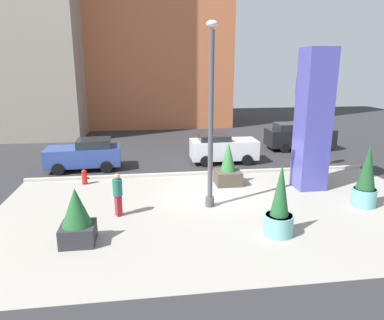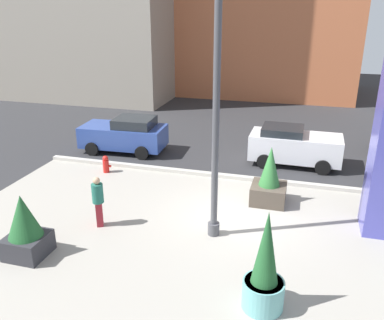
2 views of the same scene
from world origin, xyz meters
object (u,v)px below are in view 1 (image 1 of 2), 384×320
object	(u,v)px
potted_plant_near_right	(77,218)
art_pillar_blue	(313,121)
pedestrian_crossing	(118,193)
potted_plant_mid_plaza	(228,168)
car_intersection	(223,148)
car_curb_west	(85,154)
fire_hydrant	(84,177)
car_passing_lane	(299,136)
potted_plant_near_left	(280,207)
traffic_light_far_side	(298,110)
lamp_post	(211,121)
potted_plant_curbside	(366,179)

from	to	relation	value
potted_plant_near_right	art_pillar_blue	bearing A→B (deg)	23.12
art_pillar_blue	pedestrian_crossing	bearing A→B (deg)	-166.06
potted_plant_mid_plaza	car_intersection	xyz separation A→B (m)	(0.67, 4.09, 0.07)
potted_plant_near_right	car_curb_west	size ratio (longest dim) A/B	0.46
fire_hydrant	car_passing_lane	bearing A→B (deg)	23.43
potted_plant_near_left	traffic_light_far_side	xyz separation A→B (m)	(3.64, 7.10, 2.37)
fire_hydrant	pedestrian_crossing	world-z (taller)	pedestrian_crossing
potted_plant_near_right	car_curb_west	distance (m)	8.93
lamp_post	potted_plant_near_right	xyz separation A→B (m)	(-4.79, -2.51, -2.62)
car_curb_west	fire_hydrant	bearing A→B (deg)	-83.06
art_pillar_blue	car_intersection	bearing A→B (deg)	120.40
car_intersection	pedestrian_crossing	size ratio (longest dim) A/B	2.34
car_intersection	car_passing_lane	bearing A→B (deg)	24.61
car_passing_lane	potted_plant_mid_plaza	bearing A→B (deg)	-134.26
car_intersection	potted_plant_mid_plaza	bearing A→B (deg)	-99.24
potted_plant_mid_plaza	fire_hydrant	xyz separation A→B (m)	(-6.90, 0.96, -0.44)
fire_hydrant	art_pillar_blue	bearing A→B (deg)	-10.47
potted_plant_near_right	fire_hydrant	bearing A→B (deg)	96.59
traffic_light_far_side	car_passing_lane	distance (m)	6.35
art_pillar_blue	potted_plant_curbside	xyz separation A→B (m)	(1.20, -2.54, -2.04)
potted_plant_mid_plaza	pedestrian_crossing	xyz separation A→B (m)	(-5.03, -3.14, 0.13)
lamp_post	traffic_light_far_side	xyz separation A→B (m)	(5.46, 4.27, -0.13)
potted_plant_near_left	potted_plant_near_right	distance (m)	6.62
fire_hydrant	car_intersection	size ratio (longest dim) A/B	0.19
art_pillar_blue	potted_plant_near_right	size ratio (longest dim) A/B	3.40
lamp_post	car_intersection	bearing A→B (deg)	73.06
pedestrian_crossing	potted_plant_curbside	bearing A→B (deg)	-2.25
car_passing_lane	pedestrian_crossing	distance (m)	15.38
potted_plant_mid_plaza	fire_hydrant	size ratio (longest dim) A/B	2.82
potted_plant_near_left	fire_hydrant	bearing A→B (deg)	138.51
potted_plant_curbside	pedestrian_crossing	bearing A→B (deg)	177.75
potted_plant_near_left	potted_plant_near_right	xyz separation A→B (m)	(-6.62, 0.33, -0.12)
potted_plant_near_left	lamp_post	bearing A→B (deg)	122.73
fire_hydrant	pedestrian_crossing	distance (m)	4.54
pedestrian_crossing	car_curb_west	bearing A→B (deg)	107.87
car_intersection	car_curb_west	size ratio (longest dim) A/B	0.97
potted_plant_near_left	potted_plant_mid_plaza	distance (m)	5.53
potted_plant_near_left	fire_hydrant	world-z (taller)	potted_plant_near_left
art_pillar_blue	lamp_post	bearing A→B (deg)	-161.45
traffic_light_far_side	car_passing_lane	world-z (taller)	traffic_light_far_side
potted_plant_near_right	car_intersection	bearing A→B (deg)	53.54
lamp_post	traffic_light_far_side	bearing A→B (deg)	38.02
art_pillar_blue	car_curb_west	world-z (taller)	art_pillar_blue
potted_plant_near_left	fire_hydrant	size ratio (longest dim) A/B	3.36
car_curb_west	pedestrian_crossing	world-z (taller)	car_curb_west
potted_plant_curbside	fire_hydrant	distance (m)	12.60
car_intersection	car_curb_west	xyz separation A→B (m)	(-7.90, -0.41, -0.02)
car_curb_west	art_pillar_blue	bearing A→B (deg)	-23.23
car_curb_west	pedestrian_crossing	xyz separation A→B (m)	(2.20, -6.82, 0.09)
potted_plant_curbside	traffic_light_far_side	world-z (taller)	traffic_light_far_side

